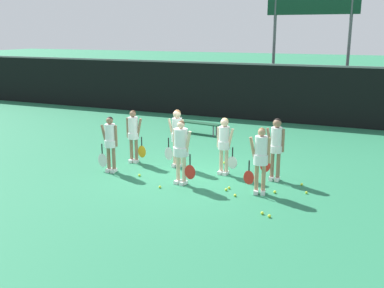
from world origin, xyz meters
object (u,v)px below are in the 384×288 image
tennis_ball_4 (275,192)px  tennis_ball_8 (160,187)px  player_3 (134,132)px  tennis_ball_0 (235,195)px  tennis_ball_6 (224,163)px  player_0 (110,140)px  player_1 (181,147)px  tennis_ball_1 (306,193)px  tennis_ball_7 (226,190)px  tennis_ball_3 (139,175)px  bench_courtside (197,124)px  player_4 (177,133)px  player_6 (276,144)px  player_5 (224,141)px  tennis_ball_10 (262,213)px  player_2 (261,156)px  scoreboard (313,9)px  tennis_ball_2 (229,188)px  tennis_ball_9 (269,216)px  tennis_ball_5 (302,184)px

tennis_ball_4 → tennis_ball_8: 2.91m
player_3 → tennis_ball_0: size_ratio=24.33×
tennis_ball_6 → player_0: bearing=-143.5°
player_1 → tennis_ball_1: size_ratio=25.48×
tennis_ball_8 → player_3: bearing=135.1°
tennis_ball_7 → tennis_ball_3: bearing=176.8°
bench_courtside → player_4: 4.52m
player_0 → tennis_ball_1: player_0 is taller
bench_courtside → player_3: player_3 is taller
tennis_ball_6 → player_1: bearing=-101.3°
player_1 → tennis_ball_3: size_ratio=24.00×
tennis_ball_1 → player_6: bearing=143.0°
player_0 → tennis_ball_7: 3.66m
player_5 → tennis_ball_10: size_ratio=23.29×
player_2 → player_1: bearing=171.2°
player_4 → tennis_ball_4: player_4 is taller
player_1 → tennis_ball_8: size_ratio=25.62×
player_3 → tennis_ball_8: size_ratio=24.38×
tennis_ball_1 → bench_courtside: bearing=134.8°
tennis_ball_4 → player_5: bearing=150.2°
player_5 → tennis_ball_6: bearing=112.6°
player_1 → player_3: bearing=159.7°
player_5 → scoreboard: bearing=90.5°
player_2 → tennis_ball_8: size_ratio=25.19×
bench_courtside → tennis_ball_3: (0.61, -5.58, -0.36)m
player_1 → tennis_ball_2: (1.29, 0.11, -0.97)m
player_1 → player_4: size_ratio=0.99×
tennis_ball_4 → tennis_ball_9: (0.24, -1.53, 0.00)m
player_2 → bench_courtside: bearing=114.0°
player_2 → player_4: 3.09m
player_0 → tennis_ball_4: (4.71, 0.10, -0.88)m
player_6 → tennis_ball_10: size_ratio=24.56×
tennis_ball_3 → tennis_ball_8: 1.15m
player_4 → tennis_ball_4: 3.51m
tennis_ball_10 → player_6: bearing=97.2°
player_2 → player_6: 1.17m
player_4 → tennis_ball_5: size_ratio=25.56×
player_1 → tennis_ball_3: player_1 is taller
tennis_ball_1 → tennis_ball_2: bearing=-167.1°
player_4 → tennis_ball_6: bearing=30.7°
player_3 → tennis_ball_0: (3.77, -1.61, -0.90)m
bench_courtside → tennis_ball_8: (1.57, -6.21, -0.36)m
tennis_ball_8 → player_0: bearing=160.0°
tennis_ball_2 → tennis_ball_6: tennis_ball_6 is taller
player_2 → tennis_ball_2: bearing=168.4°
player_2 → tennis_ball_9: bearing=-78.4°
scoreboard → tennis_ball_9: bearing=-84.0°
player_5 → tennis_ball_5: player_5 is taller
tennis_ball_1 → tennis_ball_9: (-0.49, -1.80, 0.00)m
tennis_ball_3 → tennis_ball_10: (3.81, -1.25, -0.00)m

